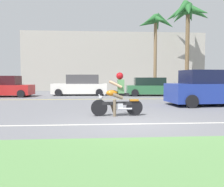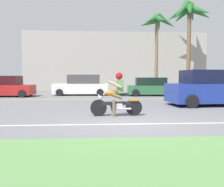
{
  "view_description": "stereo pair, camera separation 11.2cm",
  "coord_description": "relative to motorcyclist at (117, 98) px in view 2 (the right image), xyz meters",
  "views": [
    {
      "loc": [
        -1.19,
        -7.93,
        1.48
      ],
      "look_at": [
        -0.28,
        4.12,
        0.69
      ],
      "focal_mm": 40.0,
      "sensor_mm": 36.0,
      "label": 1
    },
    {
      "loc": [
        -1.08,
        -7.94,
        1.48
      ],
      "look_at": [
        -0.28,
        4.12,
        0.69
      ],
      "focal_mm": 40.0,
      "sensor_mm": 36.0,
      "label": 2
    }
  ],
  "objects": [
    {
      "name": "suv_nearby",
      "position": [
        5.5,
        3.26,
        0.2
      ],
      "size": [
        5.14,
        2.5,
        1.85
      ],
      "color": "navy",
      "rests_on": "ground"
    },
    {
      "name": "parked_car_0",
      "position": [
        -7.5,
        10.03,
        0.04
      ],
      "size": [
        3.82,
        2.14,
        1.59
      ],
      "color": "#AD1E1E",
      "rests_on": "ground"
    },
    {
      "name": "building_far",
      "position": [
        1.47,
        19.49,
        2.48
      ],
      "size": [
        19.95,
        4.0,
        6.37
      ],
      "primitive_type": "cube",
      "color": "#A8A399",
      "rests_on": "ground"
    },
    {
      "name": "ground",
      "position": [
        0.27,
        1.49,
        -0.72
      ],
      "size": [
        56.0,
        30.0,
        0.04
      ],
      "primitive_type": "cube",
      "color": "slate"
    },
    {
      "name": "palm_tree_0",
      "position": [
        8.35,
        14.85,
        6.8
      ],
      "size": [
        4.67,
        4.66,
        8.94
      ],
      "color": "brown",
      "rests_on": "ground"
    },
    {
      "name": "palm_tree_1",
      "position": [
        4.76,
        13.14,
        5.49
      ],
      "size": [
        3.46,
        3.72,
        7.29
      ],
      "color": "brown",
      "rests_on": "ground"
    },
    {
      "name": "parked_car_2",
      "position": [
        3.76,
        10.25,
        -0.02
      ],
      "size": [
        4.26,
        2.13,
        1.46
      ],
      "color": "#2D663D",
      "rests_on": "ground"
    },
    {
      "name": "motorcyclist",
      "position": [
        0.0,
        0.0,
        0.0
      ],
      "size": [
        1.99,
        0.65,
        1.66
      ],
      "color": "black",
      "rests_on": "ground"
    },
    {
      "name": "lane_line_far",
      "position": [
        0.27,
        7.27,
        -0.7
      ],
      "size": [
        50.4,
        0.12,
        0.01
      ],
      "primitive_type": "cube",
      "color": "yellow",
      "rests_on": "ground"
    },
    {
      "name": "parked_car_3",
      "position": [
        9.59,
        11.51,
        0.03
      ],
      "size": [
        4.19,
        2.2,
        1.56
      ],
      "color": "silver",
      "rests_on": "ground"
    },
    {
      "name": "lane_line_near",
      "position": [
        0.27,
        -1.72,
        -0.7
      ],
      "size": [
        50.4,
        0.12,
        0.01
      ],
      "primitive_type": "cube",
      "color": "silver",
      "rests_on": "ground"
    },
    {
      "name": "parked_car_1",
      "position": [
        -1.94,
        11.13,
        0.08
      ],
      "size": [
        4.49,
        1.96,
        1.68
      ],
      "color": "white",
      "rests_on": "ground"
    },
    {
      "name": "grass_median",
      "position": [
        0.27,
        -5.61,
        -0.67
      ],
      "size": [
        56.0,
        3.8,
        0.06
      ],
      "primitive_type": "cube",
      "color": "#5B8C4C",
      "rests_on": "ground"
    }
  ]
}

